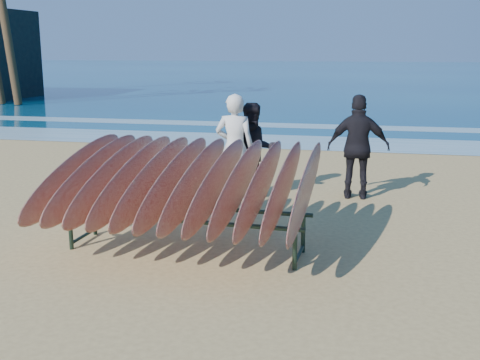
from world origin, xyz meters
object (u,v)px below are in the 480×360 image
at_px(person_dark_a, 254,151).
at_px(person_dark_b, 358,147).
at_px(surfboard_rack, 185,182).
at_px(person_white, 235,148).

distance_m(person_dark_a, person_dark_b, 1.80).
height_order(surfboard_rack, person_dark_b, person_dark_b).
bearing_deg(person_dark_a, person_white, -157.59).
distance_m(person_white, person_dark_b, 2.14).
height_order(surfboard_rack, person_dark_a, person_dark_a).
bearing_deg(person_dark_b, person_white, 14.07).
xyz_separation_m(person_dark_a, person_dark_b, (1.78, 0.30, 0.07)).
distance_m(surfboard_rack, person_white, 2.72).
xyz_separation_m(surfboard_rack, person_dark_b, (2.11, 3.29, -0.02)).
height_order(person_white, person_dark_b, person_white).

